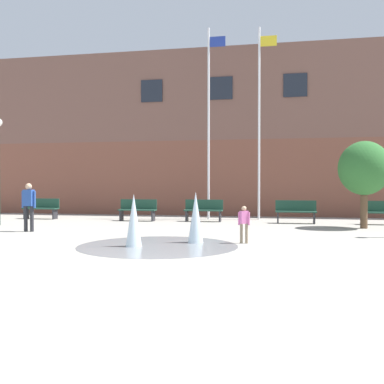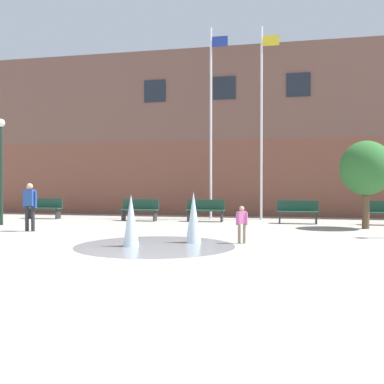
# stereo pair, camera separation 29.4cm
# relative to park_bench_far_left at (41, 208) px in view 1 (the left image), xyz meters

# --- Properties ---
(ground_plane) EXTENTS (100.00, 100.00, 0.00)m
(ground_plane) POSITION_rel_park_bench_far_left_xyz_m (7.71, -11.02, -0.48)
(ground_plane) COLOR #9E998E
(library_building) EXTENTS (36.00, 6.05, 8.25)m
(library_building) POSITION_rel_park_bench_far_left_xyz_m (7.71, 6.29, 3.65)
(library_building) COLOR brown
(library_building) RESTS_ON ground
(splash_fountain) EXTENTS (4.06, 4.06, 1.36)m
(splash_fountain) POSITION_rel_park_bench_far_left_xyz_m (7.58, -7.26, 0.04)
(splash_fountain) COLOR gray
(splash_fountain) RESTS_ON ground
(park_bench_far_left) EXTENTS (1.60, 0.44, 0.91)m
(park_bench_far_left) POSITION_rel_park_bench_far_left_xyz_m (0.00, 0.00, 0.00)
(park_bench_far_left) COLOR #28282D
(park_bench_far_left) RESTS_ON ground
(park_bench_under_left_flagpole) EXTENTS (1.60, 0.44, 0.91)m
(park_bench_under_left_flagpole) POSITION_rel_park_bench_far_left_xyz_m (4.59, -0.24, 0.00)
(park_bench_under_left_flagpole) COLOR #28282D
(park_bench_under_left_flagpole) RESTS_ON ground
(park_bench_under_right_flagpole) EXTENTS (1.60, 0.44, 0.91)m
(park_bench_under_right_flagpole) POSITION_rel_park_bench_far_left_xyz_m (7.39, -0.00, 0.00)
(park_bench_under_right_flagpole) COLOR #28282D
(park_bench_under_right_flagpole) RESTS_ON ground
(park_bench_near_trashcan) EXTENTS (1.60, 0.44, 0.91)m
(park_bench_near_trashcan) POSITION_rel_park_bench_far_left_xyz_m (11.13, -0.20, 0.00)
(park_bench_near_trashcan) COLOR #28282D
(park_bench_near_trashcan) RESTS_ON ground
(park_bench_far_right) EXTENTS (1.60, 0.44, 0.91)m
(park_bench_far_right) POSITION_rel_park_bench_far_left_xyz_m (14.44, -0.14, 0.00)
(park_bench_far_right) COLOR #28282D
(park_bench_far_right) RESTS_ON ground
(child_with_pink_shirt) EXTENTS (0.31, 0.22, 0.99)m
(child_with_pink_shirt) POSITION_rel_park_bench_far_left_xyz_m (9.56, -6.57, 0.10)
(child_with_pink_shirt) COLOR #89755B
(child_with_pink_shirt) RESTS_ON ground
(adult_watching) EXTENTS (0.50, 0.24, 1.59)m
(adult_watching) POSITION_rel_park_bench_far_left_xyz_m (2.39, -5.00, 0.45)
(adult_watching) COLOR #28282D
(adult_watching) RESTS_ON ground
(flagpole_left) EXTENTS (0.80, 0.10, 8.50)m
(flagpole_left) POSITION_rel_park_bench_far_left_xyz_m (7.41, 1.40, 4.02)
(flagpole_left) COLOR silver
(flagpole_left) RESTS_ON ground
(flagpole_right) EXTENTS (0.80, 0.10, 8.40)m
(flagpole_right) POSITION_rel_park_bench_far_left_xyz_m (9.64, 1.40, 3.97)
(flagpole_right) COLOR silver
(flagpole_right) RESTS_ON ground
(street_tree_near_building) EXTENTS (1.79, 1.79, 3.07)m
(street_tree_near_building) POSITION_rel_park_bench_far_left_xyz_m (13.41, -1.81, 1.63)
(street_tree_near_building) COLOR brown
(street_tree_near_building) RESTS_ON ground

